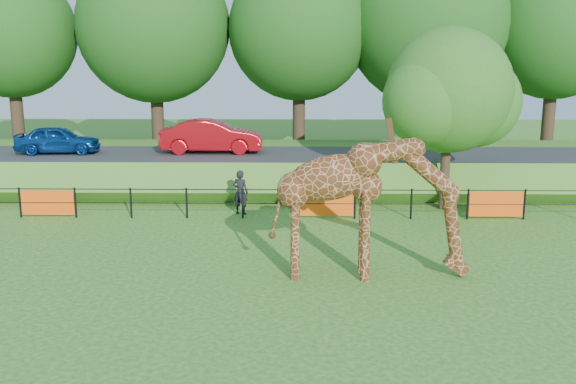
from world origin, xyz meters
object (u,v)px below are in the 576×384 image
car_red (212,136)px  visitor (240,192)px  tree_east (451,95)px  giraffe (371,208)px  car_blue (58,140)px

car_red → visitor: car_red is taller
car_red → tree_east: 10.84m
car_red → giraffe: bearing=-156.4°
giraffe → tree_east: bearing=64.6°
car_red → tree_east: (9.51, -4.74, 2.12)m
giraffe → car_red: (-5.78, 12.50, 0.31)m
car_blue → tree_east: bearing=-109.4°
giraffe → visitor: (-4.00, 6.79, -1.03)m
car_blue → giraffe: bearing=-138.3°
car_blue → tree_east: 17.08m
giraffe → car_red: bearing=115.1°
car_blue → car_red: (6.84, 0.33, 0.12)m
giraffe → tree_east: tree_east is taller
car_red → visitor: 6.14m
car_blue → car_red: 6.85m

